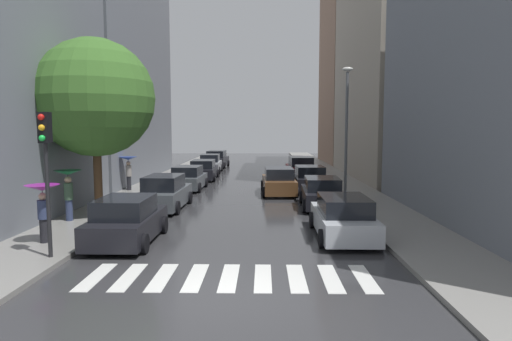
{
  "coord_description": "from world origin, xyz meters",
  "views": [
    {
      "loc": [
        0.91,
        -9.67,
        3.96
      ],
      "look_at": [
        0.43,
        17.39,
        1.33
      ],
      "focal_mm": 30.14,
      "sensor_mm": 36.0,
      "label": 1
    }
  ],
  "objects_px": {
    "pedestrian_by_kerb": "(68,183)",
    "parked_car_left_nearest": "(127,221)",
    "parked_car_left_fifth": "(210,164)",
    "parked_car_left_sixth": "(217,160)",
    "lamp_post_right": "(346,123)",
    "traffic_light_left_corner": "(45,152)",
    "street_tree_left": "(95,98)",
    "pedestrian_near_tree": "(43,199)",
    "pedestrian_foreground": "(128,166)",
    "parked_car_left_second": "(165,193)",
    "parked_car_right_second": "(322,193)",
    "parked_car_right_nearest": "(343,218)",
    "car_midroad": "(279,182)",
    "parked_car_left_fourth": "(203,170)",
    "parked_car_right_fourth": "(300,169)",
    "parked_car_right_third": "(309,179)",
    "parked_car_left_third": "(188,179)"
  },
  "relations": [
    {
      "from": "parked_car_left_second",
      "to": "parked_car_right_second",
      "type": "bearing_deg",
      "value": -85.45
    },
    {
      "from": "parked_car_right_fourth",
      "to": "traffic_light_left_corner",
      "type": "relative_size",
      "value": 1.08
    },
    {
      "from": "parked_car_left_nearest",
      "to": "pedestrian_by_kerb",
      "type": "xyz_separation_m",
      "value": [
        -3.34,
        2.89,
        0.95
      ]
    },
    {
      "from": "pedestrian_foreground",
      "to": "street_tree_left",
      "type": "bearing_deg",
      "value": -95.11
    },
    {
      "from": "car_midroad",
      "to": "pedestrian_foreground",
      "type": "height_order",
      "value": "pedestrian_foreground"
    },
    {
      "from": "parked_car_right_nearest",
      "to": "car_midroad",
      "type": "height_order",
      "value": "car_midroad"
    },
    {
      "from": "pedestrian_by_kerb",
      "to": "car_midroad",
      "type": "bearing_deg",
      "value": -149.92
    },
    {
      "from": "car_midroad",
      "to": "parked_car_right_nearest",
      "type": "bearing_deg",
      "value": -171.37
    },
    {
      "from": "pedestrian_foreground",
      "to": "traffic_light_left_corner",
      "type": "distance_m",
      "value": 14.35
    },
    {
      "from": "parked_car_left_third",
      "to": "parked_car_left_fifth",
      "type": "distance_m",
      "value": 11.15
    },
    {
      "from": "parked_car_right_fourth",
      "to": "traffic_light_left_corner",
      "type": "distance_m",
      "value": 23.49
    },
    {
      "from": "parked_car_right_third",
      "to": "pedestrian_foreground",
      "type": "xyz_separation_m",
      "value": [
        -11.35,
        -0.68,
        0.91
      ]
    },
    {
      "from": "parked_car_left_nearest",
      "to": "parked_car_left_sixth",
      "type": "distance_m",
      "value": 29.48
    },
    {
      "from": "parked_car_left_nearest",
      "to": "pedestrian_by_kerb",
      "type": "height_order",
      "value": "pedestrian_by_kerb"
    },
    {
      "from": "parked_car_left_fifth",
      "to": "parked_car_left_sixth",
      "type": "height_order",
      "value": "parked_car_left_sixth"
    },
    {
      "from": "parked_car_left_sixth",
      "to": "parked_car_right_fourth",
      "type": "xyz_separation_m",
      "value": [
        7.74,
        -10.27,
        0.02
      ]
    },
    {
      "from": "parked_car_right_second",
      "to": "parked_car_right_third",
      "type": "relative_size",
      "value": 1.06
    },
    {
      "from": "car_midroad",
      "to": "pedestrian_by_kerb",
      "type": "height_order",
      "value": "pedestrian_by_kerb"
    },
    {
      "from": "parked_car_left_fifth",
      "to": "parked_car_left_sixth",
      "type": "xyz_separation_m",
      "value": [
        0.01,
        5.27,
        0.03
      ]
    },
    {
      "from": "pedestrian_near_tree",
      "to": "parked_car_right_fourth",
      "type": "bearing_deg",
      "value": 88.48
    },
    {
      "from": "pedestrian_foreground",
      "to": "parked_car_left_third",
      "type": "bearing_deg",
      "value": 5.32
    },
    {
      "from": "lamp_post_right",
      "to": "car_midroad",
      "type": "bearing_deg",
      "value": 154.73
    },
    {
      "from": "parked_car_left_fifth",
      "to": "pedestrian_near_tree",
      "type": "distance_m",
      "value": 24.93
    },
    {
      "from": "pedestrian_foreground",
      "to": "street_tree_left",
      "type": "distance_m",
      "value": 8.65
    },
    {
      "from": "parked_car_right_fourth",
      "to": "parked_car_left_second",
      "type": "bearing_deg",
      "value": 146.04
    },
    {
      "from": "parked_car_left_fourth",
      "to": "car_midroad",
      "type": "xyz_separation_m",
      "value": [
        5.64,
        -7.4,
        0.03
      ]
    },
    {
      "from": "pedestrian_near_tree",
      "to": "parked_car_left_third",
      "type": "bearing_deg",
      "value": 105.72
    },
    {
      "from": "parked_car_left_nearest",
      "to": "parked_car_right_nearest",
      "type": "bearing_deg",
      "value": -83.59
    },
    {
      "from": "parked_car_left_nearest",
      "to": "parked_car_left_second",
      "type": "distance_m",
      "value": 6.37
    },
    {
      "from": "parked_car_left_nearest",
      "to": "street_tree_left",
      "type": "height_order",
      "value": "street_tree_left"
    },
    {
      "from": "parked_car_left_nearest",
      "to": "parked_car_right_nearest",
      "type": "xyz_separation_m",
      "value": [
        7.67,
        0.87,
        -0.03
      ]
    },
    {
      "from": "lamp_post_right",
      "to": "traffic_light_left_corner",
      "type": "bearing_deg",
      "value": -132.87
    },
    {
      "from": "parked_car_right_nearest",
      "to": "pedestrian_near_tree",
      "type": "relative_size",
      "value": 2.32
    },
    {
      "from": "parked_car_left_fifth",
      "to": "parked_car_left_sixth",
      "type": "relative_size",
      "value": 0.89
    },
    {
      "from": "parked_car_right_nearest",
      "to": "pedestrian_by_kerb",
      "type": "distance_m",
      "value": 11.24
    },
    {
      "from": "parked_car_left_second",
      "to": "parked_car_left_sixth",
      "type": "xyz_separation_m",
      "value": [
        0.07,
        23.11,
        0.02
      ]
    },
    {
      "from": "pedestrian_by_kerb",
      "to": "parked_car_left_nearest",
      "type": "bearing_deg",
      "value": 125.94
    },
    {
      "from": "parked_car_left_fifth",
      "to": "parked_car_left_fourth",
      "type": "bearing_deg",
      "value": -179.87
    },
    {
      "from": "street_tree_left",
      "to": "pedestrian_near_tree",
      "type": "bearing_deg",
      "value": -90.69
    },
    {
      "from": "street_tree_left",
      "to": "traffic_light_left_corner",
      "type": "height_order",
      "value": "street_tree_left"
    },
    {
      "from": "parked_car_left_third",
      "to": "parked_car_right_second",
      "type": "distance_m",
      "value": 10.03
    },
    {
      "from": "parked_car_right_second",
      "to": "parked_car_right_fourth",
      "type": "relative_size",
      "value": 0.93
    },
    {
      "from": "parked_car_left_sixth",
      "to": "parked_car_right_nearest",
      "type": "distance_m",
      "value": 29.64
    },
    {
      "from": "parked_car_left_third",
      "to": "parked_car_right_second",
      "type": "xyz_separation_m",
      "value": [
        7.84,
        -6.26,
        -0.0
      ]
    },
    {
      "from": "parked_car_right_fourth",
      "to": "car_midroad",
      "type": "height_order",
      "value": "parked_car_right_fourth"
    },
    {
      "from": "parked_car_left_fourth",
      "to": "parked_car_right_second",
      "type": "bearing_deg",
      "value": -148.5
    },
    {
      "from": "parked_car_left_second",
      "to": "street_tree_left",
      "type": "distance_m",
      "value": 5.6
    },
    {
      "from": "parked_car_right_second",
      "to": "pedestrian_near_tree",
      "type": "relative_size",
      "value": 2.2
    },
    {
      "from": "parked_car_right_second",
      "to": "pedestrian_by_kerb",
      "type": "xyz_separation_m",
      "value": [
        -11.04,
        -3.92,
        0.98
      ]
    },
    {
      "from": "parked_car_left_second",
      "to": "parked_car_left_third",
      "type": "height_order",
      "value": "parked_car_left_second"
    }
  ]
}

